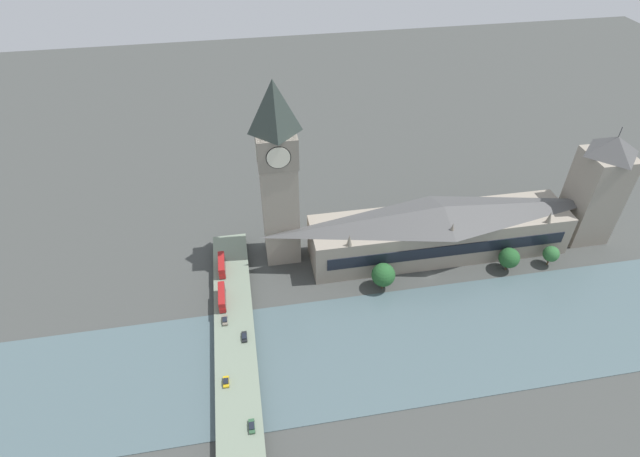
% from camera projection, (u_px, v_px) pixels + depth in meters
% --- Properties ---
extents(ground_plane, '(600.00, 600.00, 0.00)m').
position_uv_depth(ground_plane, '(429.00, 276.00, 201.53)').
color(ground_plane, '#424442').
extents(river_water, '(49.41, 360.00, 0.30)m').
position_uv_depth(river_water, '(458.00, 335.00, 178.02)').
color(river_water, '#4C6066').
rests_on(river_water, ground_plane).
extents(parliament_hall, '(22.50, 107.36, 23.71)m').
position_uv_depth(parliament_hall, '(440.00, 230.00, 205.84)').
color(parliament_hall, gray).
rests_on(parliament_hall, ground_plane).
extents(clock_tower, '(14.99, 14.99, 77.17)m').
position_uv_depth(clock_tower, '(278.00, 172.00, 186.16)').
color(clock_tower, gray).
rests_on(clock_tower, ground_plane).
extents(victoria_tower, '(17.23, 17.23, 52.70)m').
position_uv_depth(victoria_tower, '(596.00, 189.00, 206.77)').
color(victoria_tower, gray).
rests_on(victoria_tower, ground_plane).
extents(road_bridge, '(130.83, 13.94, 4.18)m').
position_uv_depth(road_bridge, '(236.00, 362.00, 165.55)').
color(road_bridge, '#5D6A59').
rests_on(road_bridge, ground_plane).
extents(double_decker_bus_lead, '(11.95, 2.48, 4.98)m').
position_uv_depth(double_decker_bus_lead, '(222.00, 297.00, 183.41)').
color(double_decker_bus_lead, red).
rests_on(double_decker_bus_lead, road_bridge).
extents(double_decker_bus_rear, '(11.53, 2.54, 4.93)m').
position_uv_depth(double_decker_bus_rear, '(222.00, 265.00, 196.69)').
color(double_decker_bus_rear, red).
rests_on(double_decker_bus_rear, road_bridge).
extents(car_northbound_mid, '(4.05, 1.89, 1.39)m').
position_uv_depth(car_northbound_mid, '(226.00, 382.00, 157.91)').
color(car_northbound_mid, gold).
rests_on(car_northbound_mid, road_bridge).
extents(car_northbound_tail, '(4.43, 1.77, 1.43)m').
position_uv_depth(car_northbound_tail, '(225.00, 320.00, 177.34)').
color(car_northbound_tail, slate).
rests_on(car_northbound_tail, road_bridge).
extents(car_southbound_lead, '(4.55, 1.79, 1.25)m').
position_uv_depth(car_southbound_lead, '(244.00, 337.00, 171.78)').
color(car_southbound_lead, black).
rests_on(car_southbound_lead, road_bridge).
extents(car_southbound_mid, '(4.53, 1.76, 1.34)m').
position_uv_depth(car_southbound_mid, '(252.00, 426.00, 146.30)').
color(car_southbound_mid, '#2D5638').
rests_on(car_southbound_mid, road_bridge).
extents(tree_embankment_near, '(8.31, 8.31, 10.65)m').
position_uv_depth(tree_embankment_near, '(509.00, 258.00, 200.34)').
color(tree_embankment_near, brown).
rests_on(tree_embankment_near, ground_plane).
extents(tree_embankment_mid, '(9.26, 9.26, 11.86)m').
position_uv_depth(tree_embankment_mid, '(383.00, 275.00, 191.79)').
color(tree_embankment_mid, brown).
rests_on(tree_embankment_mid, ground_plane).
extents(tree_embankment_far, '(6.55, 6.55, 9.24)m').
position_uv_depth(tree_embankment_far, '(551.00, 254.00, 203.00)').
color(tree_embankment_far, brown).
rests_on(tree_embankment_far, ground_plane).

